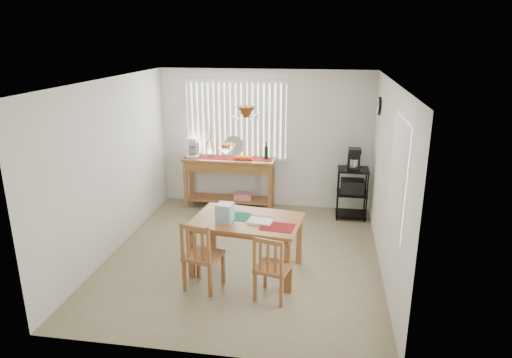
% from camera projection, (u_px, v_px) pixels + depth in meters
% --- Properties ---
extents(ground, '(4.00, 4.50, 0.01)m').
position_uv_depth(ground, '(244.00, 256.00, 6.89)').
color(ground, gray).
extents(room_shell, '(4.20, 4.70, 2.70)m').
position_uv_depth(room_shell, '(243.00, 146.00, 6.39)').
color(room_shell, silver).
rests_on(room_shell, ground).
extents(sideboard, '(1.72, 0.49, 0.97)m').
position_uv_depth(sideboard, '(230.00, 171.00, 8.63)').
color(sideboard, '#995F34').
rests_on(sideboard, ground).
extents(sideboard_items, '(1.64, 0.41, 0.74)m').
position_uv_depth(sideboard_items, '(215.00, 150.00, 8.57)').
color(sideboard_items, maroon).
rests_on(sideboard_items, sideboard).
extents(wire_cart, '(0.54, 0.43, 0.92)m').
position_uv_depth(wire_cart, '(352.00, 188.00, 8.18)').
color(wire_cart, black).
rests_on(wire_cart, ground).
extents(cart_items, '(0.22, 0.26, 0.38)m').
position_uv_depth(cart_items, '(354.00, 159.00, 8.02)').
color(cart_items, black).
rests_on(cart_items, wire_cart).
extents(dining_table, '(1.56, 1.11, 0.78)m').
position_uv_depth(dining_table, '(247.00, 225.00, 6.27)').
color(dining_table, '#995F34').
rests_on(dining_table, ground).
extents(table_items, '(1.12, 0.65, 0.25)m').
position_uv_depth(table_items, '(234.00, 215.00, 6.13)').
color(table_items, '#126651').
rests_on(table_items, dining_table).
extents(chair_left, '(0.52, 0.52, 0.94)m').
position_uv_depth(chair_left, '(202.00, 256.00, 5.88)').
color(chair_left, '#995F34').
rests_on(chair_left, ground).
extents(chair_right, '(0.49, 0.49, 0.88)m').
position_uv_depth(chair_right, '(272.00, 268.00, 5.64)').
color(chair_right, '#995F34').
rests_on(chair_right, ground).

